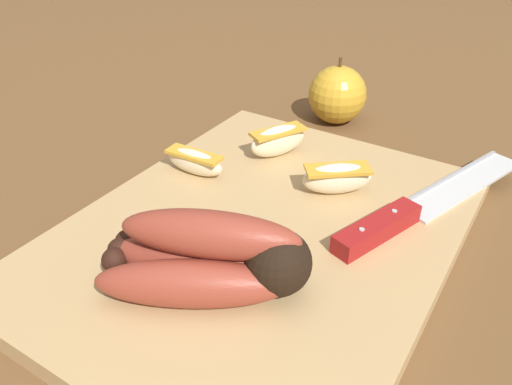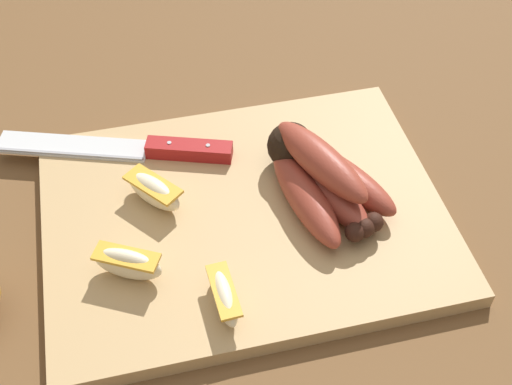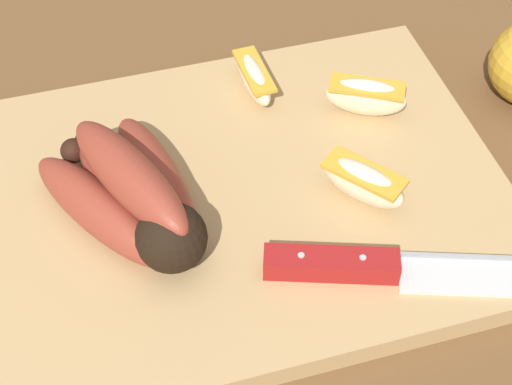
# 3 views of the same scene
# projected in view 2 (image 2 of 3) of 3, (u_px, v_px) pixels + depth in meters

# --- Properties ---
(ground_plane) EXTENTS (6.00, 6.00, 0.00)m
(ground_plane) POSITION_uv_depth(u_px,v_px,m) (231.00, 219.00, 0.76)
(ground_plane) COLOR brown
(cutting_board) EXTENTS (0.43, 0.33, 0.02)m
(cutting_board) POSITION_uv_depth(u_px,v_px,m) (244.00, 216.00, 0.75)
(cutting_board) COLOR tan
(cutting_board) RESTS_ON ground_plane
(banana_bunch) EXTENTS (0.13, 0.17, 0.07)m
(banana_bunch) POSITION_uv_depth(u_px,v_px,m) (320.00, 177.00, 0.74)
(banana_bunch) COLOR black
(banana_bunch) RESTS_ON cutting_board
(chefs_knife) EXTENTS (0.27, 0.12, 0.02)m
(chefs_knife) POSITION_uv_depth(u_px,v_px,m) (148.00, 149.00, 0.80)
(chefs_knife) COLOR silver
(chefs_knife) RESTS_ON cutting_board
(apple_wedge_near) EXTENTS (0.06, 0.07, 0.03)m
(apple_wedge_near) POSITION_uv_depth(u_px,v_px,m) (154.00, 191.00, 0.74)
(apple_wedge_near) COLOR beige
(apple_wedge_near) RESTS_ON cutting_board
(apple_wedge_middle) EXTENTS (0.02, 0.07, 0.03)m
(apple_wedge_middle) POSITION_uv_depth(u_px,v_px,m) (224.00, 295.00, 0.65)
(apple_wedge_middle) COLOR beige
(apple_wedge_middle) RESTS_ON cutting_board
(apple_wedge_far) EXTENTS (0.07, 0.05, 0.04)m
(apple_wedge_far) POSITION_uv_depth(u_px,v_px,m) (128.00, 263.00, 0.67)
(apple_wedge_far) COLOR beige
(apple_wedge_far) RESTS_ON cutting_board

